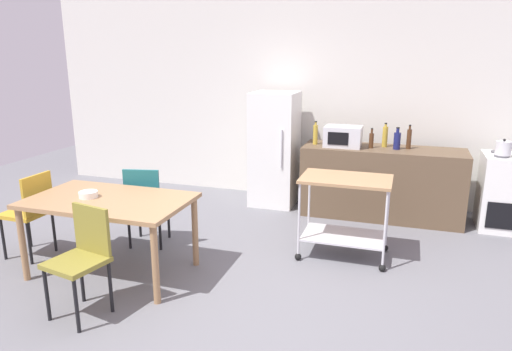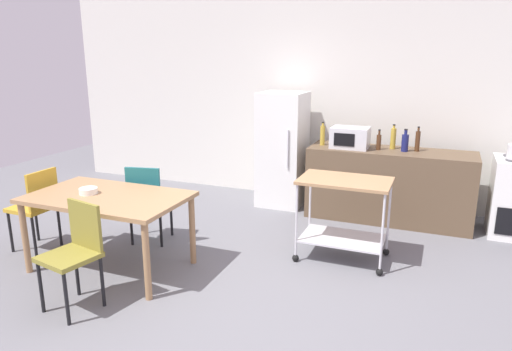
% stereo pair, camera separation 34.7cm
% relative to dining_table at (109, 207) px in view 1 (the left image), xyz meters
% --- Properties ---
extents(ground_plane, '(12.00, 12.00, 0.00)m').
position_rel_dining_table_xyz_m(ground_plane, '(1.45, -0.16, -0.67)').
color(ground_plane, slate).
extents(back_wall, '(8.40, 0.12, 2.90)m').
position_rel_dining_table_xyz_m(back_wall, '(1.45, 3.04, 0.78)').
color(back_wall, silver).
rests_on(back_wall, ground_plane).
extents(kitchen_counter, '(2.00, 0.64, 0.90)m').
position_rel_dining_table_xyz_m(kitchen_counter, '(2.35, 2.44, -0.22)').
color(kitchen_counter, brown).
rests_on(kitchen_counter, ground_plane).
extents(dining_table, '(1.50, 0.90, 0.75)m').
position_rel_dining_table_xyz_m(dining_table, '(0.00, 0.00, 0.00)').
color(dining_table, '#A37A51').
rests_on(dining_table, ground_plane).
extents(chair_teal, '(0.48, 0.48, 0.89)m').
position_rel_dining_table_xyz_m(chair_teal, '(-0.02, 0.68, -0.15)').
color(chair_teal, '#1E666B').
rests_on(chair_teal, ground_plane).
extents(chair_olive, '(0.47, 0.47, 0.89)m').
position_rel_dining_table_xyz_m(chair_olive, '(0.22, -0.69, -0.15)').
color(chair_olive, olive).
rests_on(chair_olive, ground_plane).
extents(chair_mustard, '(0.41, 0.41, 0.89)m').
position_rel_dining_table_xyz_m(chair_mustard, '(-1.00, 0.06, -0.15)').
color(chair_mustard, gold).
rests_on(chair_mustard, ground_plane).
extents(stove_oven, '(0.60, 0.61, 0.92)m').
position_rel_dining_table_xyz_m(stove_oven, '(3.80, 2.45, -0.22)').
color(stove_oven, white).
rests_on(stove_oven, ground_plane).
extents(refrigerator, '(0.60, 0.63, 1.55)m').
position_rel_dining_table_xyz_m(refrigerator, '(0.90, 2.54, 0.10)').
color(refrigerator, white).
rests_on(refrigerator, ground_plane).
extents(kitchen_cart, '(0.91, 0.57, 0.85)m').
position_rel_dining_table_xyz_m(kitchen_cart, '(2.06, 1.06, -0.10)').
color(kitchen_cart, '#A37A51').
rests_on(kitchen_cart, ground_plane).
extents(bottle_olive_oil, '(0.06, 0.06, 0.30)m').
position_rel_dining_table_xyz_m(bottle_olive_oil, '(1.48, 2.43, 0.36)').
color(bottle_olive_oil, gold).
rests_on(bottle_olive_oil, kitchen_counter).
extents(microwave, '(0.46, 0.35, 0.26)m').
position_rel_dining_table_xyz_m(microwave, '(1.84, 2.38, 0.36)').
color(microwave, silver).
rests_on(microwave, kitchen_counter).
extents(bottle_hot_sauce, '(0.06, 0.06, 0.25)m').
position_rel_dining_table_xyz_m(bottle_hot_sauce, '(2.19, 2.40, 0.33)').
color(bottle_hot_sauce, '#4C2D19').
rests_on(bottle_hot_sauce, kitchen_counter).
extents(bottle_sparkling_water, '(0.07, 0.07, 0.31)m').
position_rel_dining_table_xyz_m(bottle_sparkling_water, '(2.35, 2.52, 0.36)').
color(bottle_sparkling_water, gold).
rests_on(bottle_sparkling_water, kitchen_counter).
extents(bottle_wine, '(0.08, 0.08, 0.27)m').
position_rel_dining_table_xyz_m(bottle_wine, '(2.50, 2.41, 0.34)').
color(bottle_wine, navy).
rests_on(bottle_wine, kitchen_counter).
extents(bottle_sesame_oil, '(0.06, 0.06, 0.30)m').
position_rel_dining_table_xyz_m(bottle_sesame_oil, '(2.64, 2.49, 0.36)').
color(bottle_sesame_oil, '#4C2D19').
rests_on(bottle_sesame_oil, kitchen_counter).
extents(fruit_bowl, '(0.17, 0.17, 0.06)m').
position_rel_dining_table_xyz_m(fruit_bowl, '(-0.20, -0.03, 0.11)').
color(fruit_bowl, white).
rests_on(fruit_bowl, dining_table).
extents(kettle, '(0.24, 0.17, 0.19)m').
position_rel_dining_table_xyz_m(kettle, '(3.68, 2.36, 0.33)').
color(kettle, silver).
rests_on(kettle, stove_oven).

